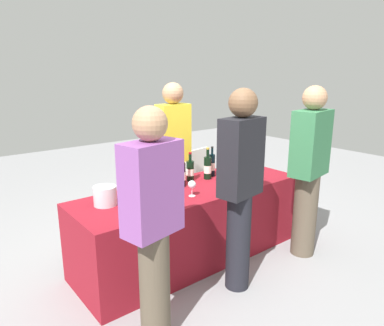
# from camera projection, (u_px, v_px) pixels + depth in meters

# --- Properties ---
(ground_plane) EXTENTS (12.00, 12.00, 0.00)m
(ground_plane) POSITION_uv_depth(u_px,v_px,m) (192.00, 256.00, 3.63)
(ground_plane) COLOR gray
(tasting_table) EXTENTS (2.33, 0.78, 0.73)m
(tasting_table) POSITION_uv_depth(u_px,v_px,m) (192.00, 223.00, 3.54)
(tasting_table) COLOR maroon
(tasting_table) RESTS_ON ground_plane
(wine_bottle_0) EXTENTS (0.07, 0.07, 0.30)m
(wine_bottle_0) POSITION_uv_depth(u_px,v_px,m) (153.00, 182.00, 3.27)
(wine_bottle_0) COLOR black
(wine_bottle_0) RESTS_ON tasting_table
(wine_bottle_1) EXTENTS (0.08, 0.08, 0.34)m
(wine_bottle_1) POSITION_uv_depth(u_px,v_px,m) (182.00, 174.00, 3.48)
(wine_bottle_1) COLOR black
(wine_bottle_1) RESTS_ON tasting_table
(wine_bottle_2) EXTENTS (0.08, 0.08, 0.30)m
(wine_bottle_2) POSITION_uv_depth(u_px,v_px,m) (190.00, 171.00, 3.66)
(wine_bottle_2) COLOR black
(wine_bottle_2) RESTS_ON tasting_table
(wine_bottle_3) EXTENTS (0.08, 0.08, 0.33)m
(wine_bottle_3) POSITION_uv_depth(u_px,v_px,m) (208.00, 168.00, 3.72)
(wine_bottle_3) COLOR black
(wine_bottle_3) RESTS_ON tasting_table
(wine_bottle_4) EXTENTS (0.07, 0.07, 0.32)m
(wine_bottle_4) POSITION_uv_depth(u_px,v_px,m) (212.00, 165.00, 3.82)
(wine_bottle_4) COLOR black
(wine_bottle_4) RESTS_ON tasting_table
(wine_bottle_5) EXTENTS (0.07, 0.07, 0.30)m
(wine_bottle_5) POSITION_uv_depth(u_px,v_px,m) (233.00, 161.00, 4.02)
(wine_bottle_5) COLOR black
(wine_bottle_5) RESTS_ON tasting_table
(wine_glass_0) EXTENTS (0.08, 0.08, 0.15)m
(wine_glass_0) POSITION_uv_depth(u_px,v_px,m) (127.00, 196.00, 2.93)
(wine_glass_0) COLOR silver
(wine_glass_0) RESTS_ON tasting_table
(wine_glass_1) EXTENTS (0.07, 0.07, 0.15)m
(wine_glass_1) POSITION_uv_depth(u_px,v_px,m) (192.00, 185.00, 3.20)
(wine_glass_1) COLOR silver
(wine_glass_1) RESTS_ON tasting_table
(wine_glass_2) EXTENTS (0.07, 0.07, 0.14)m
(wine_glass_2) POSITION_uv_depth(u_px,v_px,m) (231.00, 172.00, 3.64)
(wine_glass_2) COLOR silver
(wine_glass_2) RESTS_ON tasting_table
(wine_glass_3) EXTENTS (0.06, 0.06, 0.13)m
(wine_glass_3) POSITION_uv_depth(u_px,v_px,m) (258.00, 170.00, 3.71)
(wine_glass_3) COLOR silver
(wine_glass_3) RESTS_ON tasting_table
(ice_bucket) EXTENTS (0.19, 0.19, 0.16)m
(ice_bucket) POSITION_uv_depth(u_px,v_px,m) (105.00, 196.00, 3.00)
(ice_bucket) COLOR silver
(ice_bucket) RESTS_ON tasting_table
(server_pouring) EXTENTS (0.36, 0.23, 1.71)m
(server_pouring) POSITION_uv_depth(u_px,v_px,m) (174.00, 152.00, 3.96)
(server_pouring) COLOR black
(server_pouring) RESTS_ON ground_plane
(guest_0) EXTENTS (0.42, 0.28, 1.63)m
(guest_0) POSITION_uv_depth(u_px,v_px,m) (153.00, 221.00, 2.31)
(guest_0) COLOR brown
(guest_0) RESTS_ON ground_plane
(guest_1) EXTENTS (0.40, 0.26, 1.71)m
(guest_1) POSITION_uv_depth(u_px,v_px,m) (240.00, 184.00, 2.90)
(guest_1) COLOR black
(guest_1) RESTS_ON ground_plane
(guest_2) EXTENTS (0.46, 0.30, 1.70)m
(guest_2) POSITION_uv_depth(u_px,v_px,m) (309.00, 167.00, 3.48)
(guest_2) COLOR brown
(guest_2) RESTS_ON ground_plane
(menu_board) EXTENTS (0.45, 0.12, 0.80)m
(menu_board) POSITION_uv_depth(u_px,v_px,m) (196.00, 178.00, 4.91)
(menu_board) COLOR white
(menu_board) RESTS_ON ground_plane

